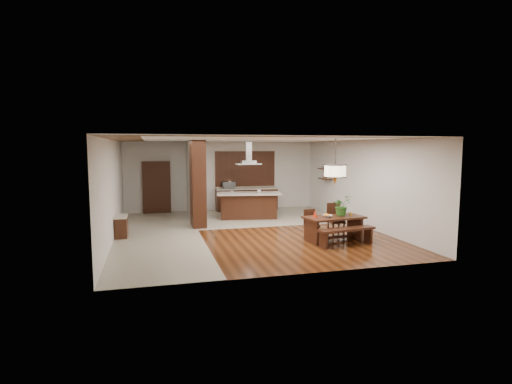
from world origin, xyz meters
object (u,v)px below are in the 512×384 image
object	(u,v)px
foliage_plant	(341,205)
dining_bench	(346,237)
dining_chair_left	(312,224)
dining_chair_right	(336,220)
fruit_bowl	(327,216)
island_cup	(259,191)
microwave	(229,185)
kitchen_island	(248,205)
range_hood	(248,153)
hallway_console	(121,226)
dining_table	(334,223)
pendant_lantern	(335,162)

from	to	relation	value
foliage_plant	dining_bench	bearing A→B (deg)	-105.09
dining_chair_left	dining_chair_right	distance (m)	0.85
fruit_bowl	dining_bench	bearing A→B (deg)	-60.24
fruit_bowl	island_cup	distance (m)	4.17
dining_bench	microwave	distance (m)	7.03
foliage_plant	kitchen_island	distance (m)	4.44
range_hood	dining_chair_right	bearing A→B (deg)	-62.64
hallway_console	fruit_bowl	bearing A→B (deg)	-20.71
dining_table	fruit_bowl	xyz separation A→B (m)	(-0.23, -0.05, 0.22)
fruit_bowl	dining_table	bearing A→B (deg)	12.09
microwave	island_cup	bearing A→B (deg)	-76.87
dining_table	foliage_plant	xyz separation A→B (m)	(0.27, 0.10, 0.48)
hallway_console	dining_table	size ratio (longest dim) A/B	0.49
pendant_lantern	microwave	distance (m)	6.48
dining_table	dining_chair_left	bearing A→B (deg)	137.21
foliage_plant	island_cup	world-z (taller)	foliage_plant
foliage_plant	fruit_bowl	bearing A→B (deg)	-163.93
hallway_console	dining_bench	xyz separation A→B (m)	(5.99, -2.70, -0.08)
range_hood	dining_chair_left	bearing A→B (deg)	-74.65
dining_bench	foliage_plant	bearing A→B (deg)	74.91
foliage_plant	island_cup	xyz separation A→B (m)	(-1.39, 3.92, 0.04)
dining_table	range_hood	size ratio (longest dim) A/B	1.98
dining_table	pendant_lantern	bearing A→B (deg)	180.00
foliage_plant	dining_table	bearing A→B (deg)	-160.65
pendant_lantern	island_cup	xyz separation A→B (m)	(-1.12, 4.02, -1.22)
hallway_console	dining_bench	size ratio (longest dim) A/B	0.52
dining_table	dining_bench	size ratio (longest dim) A/B	1.05
island_cup	hallway_console	bearing A→B (deg)	-158.16
kitchen_island	pendant_lantern	bearing A→B (deg)	-60.47
dining_table	range_hood	distance (m)	4.81
pendant_lantern	microwave	xyz separation A→B (m)	(-1.88, 6.09, -1.15)
hallway_console	dining_bench	distance (m)	6.57
fruit_bowl	range_hood	size ratio (longest dim) A/B	0.28
dining_chair_right	microwave	world-z (taller)	microwave
dining_table	microwave	xyz separation A→B (m)	(-1.88, 6.09, 0.57)
dining_table	pendant_lantern	distance (m)	1.73
dining_chair_right	range_hood	bearing A→B (deg)	117.88
dining_chair_left	dining_chair_right	size ratio (longest dim) A/B	0.85
pendant_lantern	kitchen_island	xyz separation A→B (m)	(-1.50, 4.13, -1.74)
foliage_plant	fruit_bowl	distance (m)	0.59
hallway_console	dining_table	xyz separation A→B (m)	(5.91, -2.10, 0.20)
dining_chair_right	foliage_plant	xyz separation A→B (m)	(-0.07, -0.47, 0.50)
dining_bench	kitchen_island	xyz separation A→B (m)	(-1.58, 4.73, 0.26)
dining_chair_right	fruit_bowl	xyz separation A→B (m)	(-0.58, -0.62, 0.24)
hallway_console	island_cup	size ratio (longest dim) A/B	6.41
hallway_console	kitchen_island	world-z (taller)	kitchen_island
dining_chair_right	pendant_lantern	size ratio (longest dim) A/B	0.75
microwave	kitchen_island	bearing A→B (deg)	-86.12
range_hood	island_cup	bearing A→B (deg)	-17.16
foliage_plant	island_cup	size ratio (longest dim) A/B	4.25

